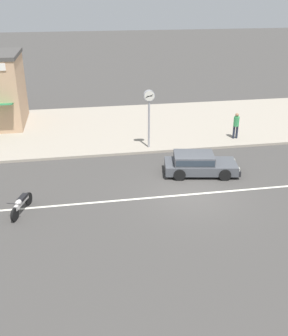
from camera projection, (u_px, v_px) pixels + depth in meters
ground_plane at (193, 194)px, 18.31m from camera, size 160.00×160.00×0.00m
lane_centre_stripe at (193, 194)px, 18.30m from camera, size 50.40×0.14×0.01m
kerb_strip at (151, 125)px, 27.46m from camera, size 68.00×10.00×0.15m
hatchback_dark_grey_3 at (198, 163)px, 20.11m from camera, size 3.97×2.20×1.10m
motorcycle_0 at (21, 204)px, 16.65m from camera, size 0.84×1.86×0.80m
street_clock at (149, 105)px, 22.29m from camera, size 0.65×0.22×3.43m
pedestrian_near_clock at (236, 124)px, 24.38m from camera, size 0.34×0.34×1.63m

